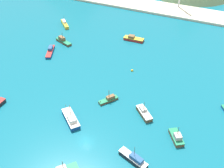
# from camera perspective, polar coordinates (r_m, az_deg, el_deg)

# --- Properties ---
(ground) EXTENTS (260.00, 280.00, 0.50)m
(ground) POSITION_cam_1_polar(r_m,az_deg,el_deg) (102.58, 2.88, -0.45)
(ground) COLOR #146B7F
(fishing_boat_0) EXTENTS (9.84, 5.53, 5.16)m
(fishing_boat_0) POSITION_cam_1_polar(r_m,az_deg,el_deg) (132.11, -10.19, 8.90)
(fishing_boat_0) COLOR brown
(fishing_boat_0) RESTS_ON ground
(fishing_boat_4) EXTENTS (6.73, 10.82, 2.32)m
(fishing_boat_4) POSITION_cam_1_polar(r_m,az_deg,el_deg) (125.18, -12.80, 6.76)
(fishing_boat_4) COLOR #14478C
(fishing_boat_4) RESTS_ON ground
(fishing_boat_7) EXTENTS (7.31, 7.15, 5.09)m
(fishing_boat_7) POSITION_cam_1_polar(r_m,az_deg,el_deg) (90.36, 6.72, -6.00)
(fishing_boat_7) COLOR brown
(fishing_boat_7) RESTS_ON ground
(fishing_boat_8) EXTENTS (9.78, 3.59, 2.65)m
(fishing_boat_8) POSITION_cam_1_polar(r_m,az_deg,el_deg) (132.52, 4.50, 9.43)
(fishing_boat_8) COLOR red
(fishing_boat_8) RESTS_ON ground
(fishing_boat_9) EXTENTS (9.29, 4.98, 5.86)m
(fishing_boat_9) POSITION_cam_1_polar(r_m,az_deg,el_deg) (77.55, 4.58, -15.32)
(fishing_boat_9) COLOR #232328
(fishing_boat_9) RESTS_ON ground
(fishing_boat_10) EXTENTS (8.98, 8.70, 5.11)m
(fishing_boat_10) POSITION_cam_1_polar(r_m,az_deg,el_deg) (149.21, -9.88, 12.34)
(fishing_boat_10) COLOR gold
(fishing_boat_10) RESTS_ON ground
(fishing_boat_11) EXTENTS (9.62, 8.57, 6.78)m
(fishing_boat_11) POSITION_cam_1_polar(r_m,az_deg,el_deg) (88.53, -8.59, -7.18)
(fishing_boat_11) COLOR #14478C
(fishing_boat_11) RESTS_ON ground
(fishing_boat_12) EXTENTS (6.05, 7.04, 5.40)m
(fishing_boat_12) POSITION_cam_1_polar(r_m,az_deg,el_deg) (84.46, 13.37, -10.79)
(fishing_boat_12) COLOR brown
(fishing_boat_12) RESTS_ON ground
(fishing_boat_13) EXTENTS (5.60, 7.02, 4.73)m
(fishing_boat_13) POSITION_cam_1_polar(r_m,az_deg,el_deg) (95.01, -0.65, -3.22)
(fishing_boat_13) COLOR brown
(fishing_boat_13) RESTS_ON ground
(buoy_0) EXTENTS (1.06, 1.06, 1.06)m
(buoy_0) POSITION_cam_1_polar(r_m,az_deg,el_deg) (110.42, 4.23, 2.83)
(buoy_0) COLOR gold
(buoy_0) RESTS_ON ground
(beach_strip) EXTENTS (247.00, 18.59, 1.20)m
(beach_strip) POSITION_cam_1_polar(r_m,az_deg,el_deg) (167.85, 13.72, 14.59)
(beach_strip) COLOR beige
(beach_strip) RESTS_ON ground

